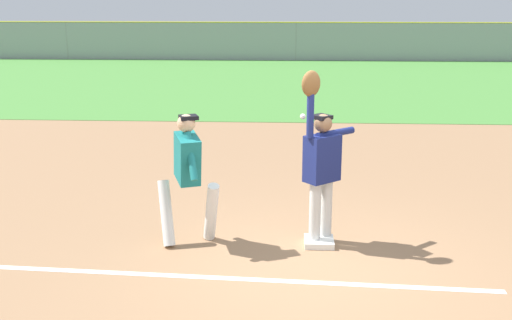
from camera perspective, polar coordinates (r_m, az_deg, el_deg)
The scene contains 12 objects.
ground_plane at distance 7.57m, azimuth 5.40°, elevation -9.75°, with size 76.81×76.81×0.00m, color #936D4C.
outfield_grass at distance 23.90m, azimuth 3.85°, elevation 7.24°, with size 46.99×16.07×0.01m, color #478438.
first_base at distance 8.19m, azimuth 5.82°, elevation -7.49°, with size 0.38×0.38×0.08m, color white.
fielder at distance 7.90m, azimuth 6.00°, elevation -0.07°, with size 0.75×0.67×2.28m.
runner at distance 7.94m, azimuth -6.31°, elevation -0.94°, with size 0.88×0.81×1.72m.
baseball at distance 8.08m, azimuth 4.34°, elevation 4.02°, with size 0.07×0.07×0.07m, color white.
outfield_fence at distance 31.80m, azimuth 3.70°, elevation 10.85°, with size 47.07×0.08×1.93m.
parked_car_silver at distance 36.63m, azimuth -13.57°, elevation 10.54°, with size 4.49×2.29×1.25m.
parked_car_green at distance 35.56m, azimuth -6.55°, elevation 10.74°, with size 4.50×2.32×1.25m.
parked_car_black at distance 35.42m, azimuth 0.70°, elevation 10.81°, with size 4.59×2.50×1.25m.
parked_car_red at distance 35.36m, azimuth 7.95°, elevation 10.67°, with size 4.54×2.40×1.25m.
parked_car_tan at distance 36.29m, azimuth 14.94°, elevation 10.42°, with size 4.51×2.33×1.25m.
Camera 1 is at (-0.34, -6.88, 3.14)m, focal length 43.45 mm.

